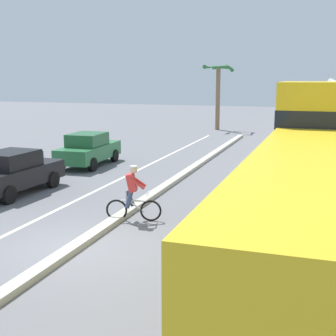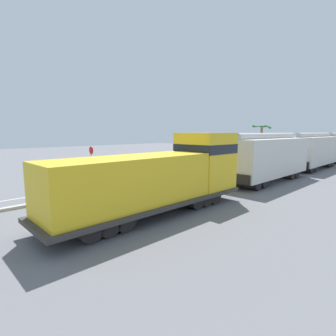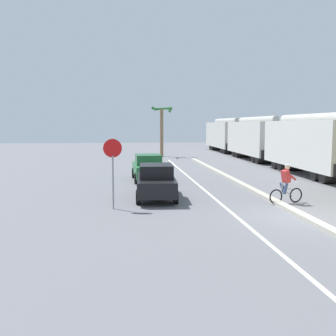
{
  "view_description": "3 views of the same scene",
  "coord_description": "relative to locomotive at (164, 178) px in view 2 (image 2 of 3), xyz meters",
  "views": [
    {
      "loc": [
        5.86,
        -10.05,
        4.33
      ],
      "look_at": [
        1.04,
        4.21,
        1.39
      ],
      "focal_mm": 50.0,
      "sensor_mm": 36.0,
      "label": 1
    },
    {
      "loc": [
        16.1,
        -9.88,
        4.24
      ],
      "look_at": [
        2.8,
        3.02,
        1.7
      ],
      "focal_mm": 28.0,
      "sensor_mm": 36.0,
      "label": 2
    },
    {
      "loc": [
        -6.52,
        -13.75,
        3.48
      ],
      "look_at": [
        -4.4,
        5.89,
        1.26
      ],
      "focal_mm": 42.0,
      "sensor_mm": 36.0,
      "label": 3
    }
  ],
  "objects": [
    {
      "name": "ground_plane",
      "position": [
        -6.08,
        0.48,
        -1.8
      ],
      "size": [
        120.0,
        120.0,
        0.0
      ],
      "primitive_type": "plane",
      "color": "slate"
    },
    {
      "name": "median_curb",
      "position": [
        -6.08,
        6.48,
        -1.72
      ],
      "size": [
        0.36,
        36.0,
        0.16
      ],
      "primitive_type": "cube",
      "color": "#B2AD9E",
      "rests_on": "ground"
    },
    {
      "name": "lane_stripe",
      "position": [
        -8.48,
        6.48,
        -1.79
      ],
      "size": [
        0.14,
        36.0,
        0.01
      ],
      "primitive_type": "cube",
      "color": "silver",
      "rests_on": "ground"
    },
    {
      "name": "locomotive",
      "position": [
        0.0,
        0.0,
        0.0
      ],
      "size": [
        3.1,
        11.61,
        4.2
      ],
      "color": "gold",
      "rests_on": "ground"
    },
    {
      "name": "hopper_car_lead",
      "position": [
        0.0,
        12.16,
        0.28
      ],
      "size": [
        2.9,
        10.6,
        4.18
      ],
      "color": "silver",
      "rests_on": "ground"
    },
    {
      "name": "hopper_car_middle",
      "position": [
        0.0,
        23.76,
        0.28
      ],
      "size": [
        2.9,
        10.6,
        4.18
      ],
      "color": "beige",
      "rests_on": "ground"
    },
    {
      "name": "parked_car_black",
      "position": [
        -11.2,
        4.83,
        -0.98
      ],
      "size": [
        1.98,
        4.27,
        1.62
      ],
      "color": "black",
      "rests_on": "ground"
    },
    {
      "name": "parked_car_green",
      "position": [
        -11.24,
        10.79,
        -0.98
      ],
      "size": [
        1.96,
        4.26,
        1.62
      ],
      "color": "#286B3D",
      "rests_on": "ground"
    },
    {
      "name": "cyclist",
      "position": [
        -5.62,
        3.1,
        -0.98
      ],
      "size": [
        1.67,
        0.58,
        1.71
      ],
      "color": "black",
      "rests_on": "ground"
    },
    {
      "name": "stop_sign",
      "position": [
        -13.13,
        2.78,
        0.23
      ],
      "size": [
        0.76,
        0.08,
        2.88
      ],
      "color": "gray",
      "rests_on": "ground"
    },
    {
      "name": "palm_tree_near",
      "position": [
        -8.72,
        28.57,
        2.09
      ],
      "size": [
        2.27,
        2.38,
        5.47
      ],
      "color": "#846647",
      "rests_on": "ground"
    }
  ]
}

